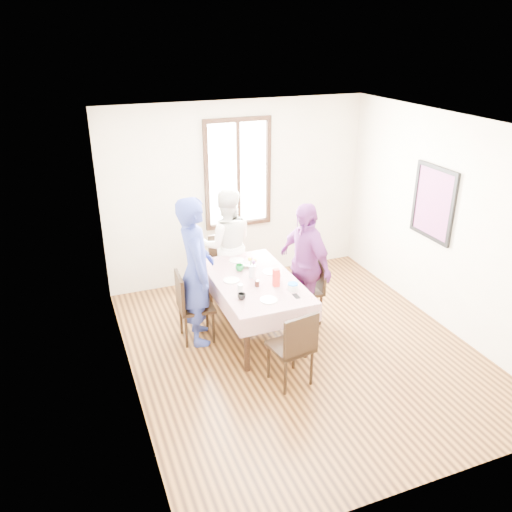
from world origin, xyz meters
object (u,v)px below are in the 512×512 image
object	(u,v)px
chair_far	(228,268)
dining_table	(255,307)
person_far	(227,245)
person_left	(196,271)
chair_right	(304,290)
chair_near	(290,346)
chair_left	(196,306)
person_right	(304,265)

from	to	relation	value
chair_far	dining_table	bearing A→B (deg)	87.44
person_far	person_left	bearing A→B (deg)	63.40
person_far	dining_table	bearing A→B (deg)	101.00
chair_right	chair_far	size ratio (longest dim) A/B	1.00
dining_table	person_left	distance (m)	0.91
chair_right	person_far	world-z (taller)	person_far
chair_far	person_far	size ratio (longest dim) A/B	0.56
dining_table	person_far	world-z (taller)	person_far
chair_near	chair_far	bearing A→B (deg)	81.04
chair_left	chair_near	distance (m)	1.42
dining_table	chair_left	xyz separation A→B (m)	(-0.72, 0.15, 0.08)
chair_right	person_right	size ratio (longest dim) A/B	0.55
dining_table	person_far	bearing A→B (deg)	90.00
person_far	chair_right	bearing A→B (deg)	136.54
person_left	person_far	size ratio (longest dim) A/B	1.15
person_left	person_far	bearing A→B (deg)	-30.59
person_far	person_right	bearing A→B (deg)	135.81
chair_near	person_right	distance (m)	1.37
person_left	person_right	size ratio (longest dim) A/B	1.13
chair_near	person_right	bearing A→B (deg)	49.12
chair_left	dining_table	bearing A→B (deg)	81.31
chair_right	person_far	size ratio (longest dim) A/B	0.56
chair_left	chair_far	xyz separation A→B (m)	(0.72, 0.93, 0.00)
person_left	person_far	world-z (taller)	person_left
person_left	person_far	xyz separation A→B (m)	(0.70, 0.91, -0.12)
chair_far	person_right	xyz separation A→B (m)	(0.70, -1.03, 0.37)
dining_table	person_far	distance (m)	1.14
chair_left	person_left	world-z (taller)	person_left
dining_table	person_right	size ratio (longest dim) A/B	0.95
chair_far	chair_near	distance (m)	2.15
dining_table	person_far	size ratio (longest dim) A/B	0.96
chair_left	person_right	size ratio (longest dim) A/B	0.55
chair_near	chair_right	bearing A→B (deg)	48.43
chair_left	person_right	world-z (taller)	person_right
dining_table	person_left	bearing A→B (deg)	168.17
chair_near	dining_table	bearing A→B (deg)	81.04
chair_right	person_far	xyz separation A→B (m)	(-0.72, 1.01, 0.36)
dining_table	chair_near	xyz separation A→B (m)	(0.00, -1.07, 0.08)
chair_right	person_right	world-z (taller)	person_right
chair_right	person_left	xyz separation A→B (m)	(-1.42, 0.10, 0.48)
person_left	person_far	distance (m)	1.15
dining_table	chair_right	xyz separation A→B (m)	(0.72, 0.05, 0.08)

